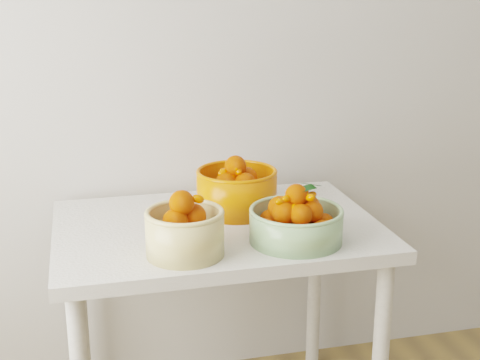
# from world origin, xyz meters

# --- Properties ---
(table) EXTENTS (1.00, 0.70, 0.75)m
(table) POSITION_xyz_m (-0.43, 1.60, 0.65)
(table) COLOR silver
(table) RESTS_ON ground
(bowl_cream) EXTENTS (0.27, 0.27, 0.19)m
(bowl_cream) POSITION_xyz_m (-0.56, 1.38, 0.82)
(bowl_cream) COLOR #DEC47D
(bowl_cream) RESTS_ON table
(bowl_green) EXTENTS (0.30, 0.30, 0.18)m
(bowl_green) POSITION_xyz_m (-0.24, 1.40, 0.81)
(bowl_green) COLOR #90B97F
(bowl_green) RESTS_ON table
(bowl_orange) EXTENTS (0.31, 0.31, 0.19)m
(bowl_orange) POSITION_xyz_m (-0.34, 1.70, 0.82)
(bowl_orange) COLOR #E65C07
(bowl_orange) RESTS_ON table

